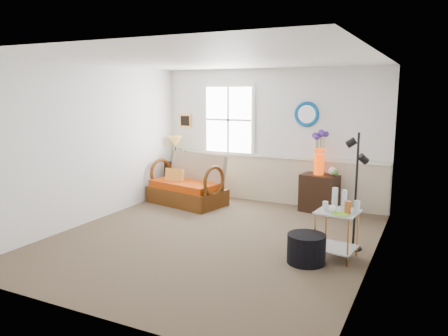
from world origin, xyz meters
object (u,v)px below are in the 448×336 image
at_px(floor_lamp, 356,192).
at_px(ottoman, 306,249).
at_px(loveseat, 187,180).
at_px(side_table, 336,235).
at_px(cabinet, 319,193).
at_px(lamp_stand, 177,178).

distance_m(floor_lamp, ottoman, 1.09).
height_order(loveseat, ottoman, loveseat).
height_order(floor_lamp, ottoman, floor_lamp).
relative_size(side_table, ottoman, 1.31).
distance_m(cabinet, floor_lamp, 1.97).
bearing_deg(floor_lamp, lamp_stand, 147.96).
height_order(cabinet, floor_lamp, floor_lamp).
relative_size(cabinet, ottoman, 1.40).
xyz_separation_m(cabinet, side_table, (0.76, -2.13, -0.02)).
bearing_deg(ottoman, side_table, 46.20).
xyz_separation_m(side_table, floor_lamp, (0.14, 0.45, 0.49)).
xyz_separation_m(loveseat, cabinet, (2.46, 0.55, -0.13)).
xyz_separation_m(loveseat, floor_lamp, (3.36, -1.13, 0.34)).
distance_m(side_table, floor_lamp, 0.69).
bearing_deg(floor_lamp, ottoman, -128.46).
bearing_deg(floor_lamp, cabinet, 110.11).
relative_size(lamp_stand, cabinet, 1.01).
bearing_deg(ottoman, lamp_stand, 144.33).
distance_m(loveseat, cabinet, 2.52).
distance_m(loveseat, ottoman, 3.49).
bearing_deg(lamp_stand, loveseat, -45.68).
bearing_deg(floor_lamp, side_table, -115.80).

